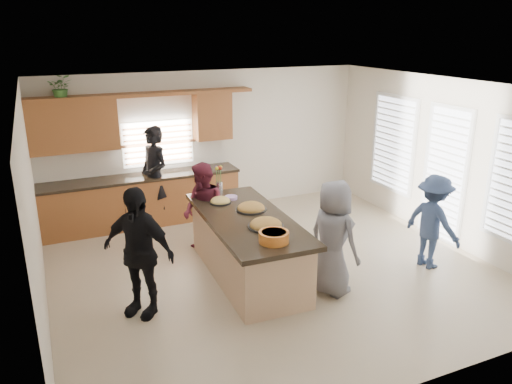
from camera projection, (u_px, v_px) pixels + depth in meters
name	position (u px, v px, depth m)	size (l,w,h in m)	color
floor	(272.00, 269.00, 7.77)	(6.50, 6.50, 0.00)	tan
room_shell	(274.00, 150.00, 7.17)	(6.52, 6.02, 2.81)	silver
back_cabinetry	(138.00, 178.00, 9.28)	(4.08, 0.66, 2.46)	#975B2C
right_wall_glazing	(447.00, 166.00, 8.47)	(0.06, 4.00, 2.25)	white
island	(247.00, 248.00, 7.43)	(1.25, 2.74, 0.95)	tan
platter_front	(266.00, 225.00, 6.89)	(0.50, 0.50, 0.20)	black
platter_mid	(251.00, 208.00, 7.53)	(0.47, 0.47, 0.19)	black
platter_back	(220.00, 201.00, 7.84)	(0.35, 0.35, 0.14)	black
salad_bowl	(274.00, 236.00, 6.40)	(0.39, 0.39, 0.14)	orange
clear_cup	(284.00, 233.00, 6.57)	(0.08, 0.08, 0.10)	white
plate_stack	(231.00, 198.00, 8.02)	(0.20, 0.20, 0.05)	#BA91D3
flower_vase	(219.00, 178.00, 8.29)	(0.14, 0.14, 0.45)	silver
potted_plant	(61.00, 87.00, 8.38)	(0.39, 0.34, 0.43)	#407930
woman_left_back	(155.00, 176.00, 9.26)	(0.69, 0.45, 1.88)	black
woman_left_mid	(204.00, 211.00, 8.01)	(0.76, 0.59, 1.56)	maroon
woman_left_front	(138.00, 252.00, 6.32)	(1.02, 0.42, 1.74)	black
woman_right_back	(433.00, 222.00, 7.65)	(0.96, 0.55, 1.48)	navy
woman_right_front	(333.00, 238.00, 6.86)	(0.81, 0.52, 1.65)	slate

